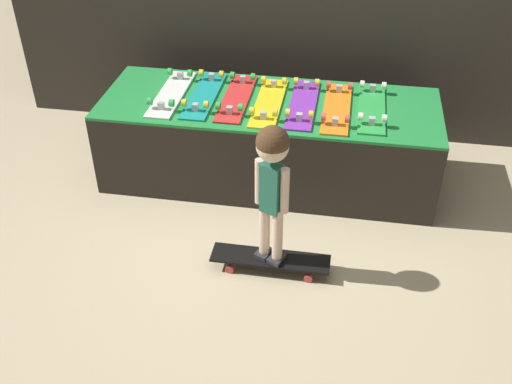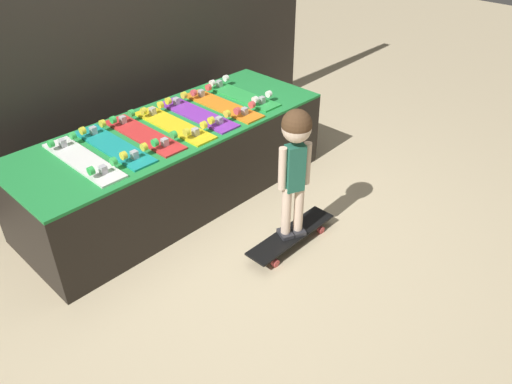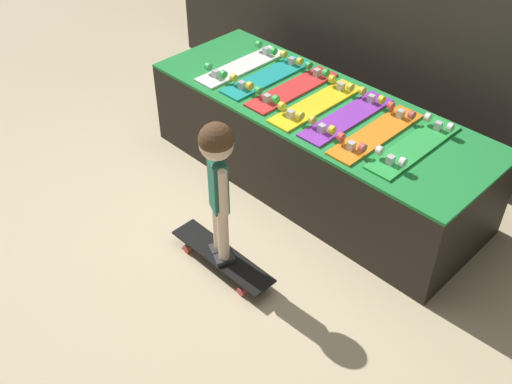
{
  "view_description": "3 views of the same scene",
  "coord_description": "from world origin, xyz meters",
  "px_view_note": "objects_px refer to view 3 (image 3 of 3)",
  "views": [
    {
      "loc": [
        0.53,
        -3.21,
        2.55
      ],
      "look_at": [
        0.03,
        -0.23,
        0.38
      ],
      "focal_mm": 42.0,
      "sensor_mm": 36.0,
      "label": 1
    },
    {
      "loc": [
        -1.91,
        -2.16,
        2.21
      ],
      "look_at": [
        0.05,
        -0.27,
        0.38
      ],
      "focal_mm": 35.0,
      "sensor_mm": 36.0,
      "label": 2
    },
    {
      "loc": [
        2.07,
        -2.11,
        2.61
      ],
      "look_at": [
        0.16,
        -0.21,
        0.4
      ],
      "focal_mm": 42.0,
      "sensor_mm": 36.0,
      "label": 3
    }
  ],
  "objects_px": {
    "skateboard_white_on_rack": "(242,65)",
    "skateboard_teal_on_rack": "(267,76)",
    "skateboard_yellow_on_rack": "(316,103)",
    "child": "(218,169)",
    "skateboard_green_on_rack": "(415,145)",
    "skateboard_orange_on_rack": "(376,132)",
    "skateboard_red_on_rack": "(293,88)",
    "skateboard_purple_on_rack": "(347,116)",
    "skateboard_on_floor": "(222,257)"
  },
  "relations": [
    {
      "from": "skateboard_white_on_rack",
      "to": "skateboard_purple_on_rack",
      "type": "relative_size",
      "value": 1.0
    },
    {
      "from": "skateboard_teal_on_rack",
      "to": "skateboard_on_floor",
      "type": "height_order",
      "value": "skateboard_teal_on_rack"
    },
    {
      "from": "skateboard_red_on_rack",
      "to": "skateboard_purple_on_rack",
      "type": "xyz_separation_m",
      "value": [
        0.47,
        -0.02,
        0.0
      ]
    },
    {
      "from": "skateboard_green_on_rack",
      "to": "skateboard_yellow_on_rack",
      "type": "bearing_deg",
      "value": -176.66
    },
    {
      "from": "skateboard_red_on_rack",
      "to": "skateboard_on_floor",
      "type": "height_order",
      "value": "skateboard_red_on_rack"
    },
    {
      "from": "skateboard_teal_on_rack",
      "to": "skateboard_purple_on_rack",
      "type": "bearing_deg",
      "value": -1.71
    },
    {
      "from": "skateboard_red_on_rack",
      "to": "skateboard_green_on_rack",
      "type": "height_order",
      "value": "same"
    },
    {
      "from": "skateboard_purple_on_rack",
      "to": "skateboard_orange_on_rack",
      "type": "bearing_deg",
      "value": -4.72
    },
    {
      "from": "skateboard_teal_on_rack",
      "to": "skateboard_orange_on_rack",
      "type": "xyz_separation_m",
      "value": [
        0.94,
        -0.04,
        0.0
      ]
    },
    {
      "from": "skateboard_white_on_rack",
      "to": "skateboard_teal_on_rack",
      "type": "bearing_deg",
      "value": 4.01
    },
    {
      "from": "skateboard_teal_on_rack",
      "to": "skateboard_on_floor",
      "type": "bearing_deg",
      "value": -58.18
    },
    {
      "from": "child",
      "to": "skateboard_orange_on_rack",
      "type": "bearing_deg",
      "value": 96.55
    },
    {
      "from": "skateboard_teal_on_rack",
      "to": "skateboard_red_on_rack",
      "type": "xyz_separation_m",
      "value": [
        0.24,
        -0.0,
        0.0
      ]
    },
    {
      "from": "skateboard_red_on_rack",
      "to": "skateboard_teal_on_rack",
      "type": "bearing_deg",
      "value": 179.21
    },
    {
      "from": "skateboard_orange_on_rack",
      "to": "skateboard_on_floor",
      "type": "height_order",
      "value": "skateboard_orange_on_rack"
    },
    {
      "from": "skateboard_white_on_rack",
      "to": "child",
      "type": "height_order",
      "value": "child"
    },
    {
      "from": "skateboard_red_on_rack",
      "to": "child",
      "type": "height_order",
      "value": "child"
    },
    {
      "from": "skateboard_red_on_rack",
      "to": "skateboard_purple_on_rack",
      "type": "distance_m",
      "value": 0.47
    },
    {
      "from": "skateboard_purple_on_rack",
      "to": "child",
      "type": "height_order",
      "value": "child"
    },
    {
      "from": "skateboard_on_floor",
      "to": "skateboard_yellow_on_rack",
      "type": "bearing_deg",
      "value": 99.49
    },
    {
      "from": "skateboard_yellow_on_rack",
      "to": "child",
      "type": "xyz_separation_m",
      "value": [
        0.17,
        -0.99,
        0.09
      ]
    },
    {
      "from": "skateboard_white_on_rack",
      "to": "skateboard_on_floor",
      "type": "height_order",
      "value": "skateboard_white_on_rack"
    },
    {
      "from": "skateboard_orange_on_rack",
      "to": "child",
      "type": "xyz_separation_m",
      "value": [
        -0.31,
        -0.99,
        0.09
      ]
    },
    {
      "from": "skateboard_orange_on_rack",
      "to": "skateboard_on_floor",
      "type": "relative_size",
      "value": 1.01
    },
    {
      "from": "skateboard_red_on_rack",
      "to": "skateboard_on_floor",
      "type": "bearing_deg",
      "value": -68.59
    },
    {
      "from": "skateboard_purple_on_rack",
      "to": "skateboard_orange_on_rack",
      "type": "height_order",
      "value": "same"
    },
    {
      "from": "skateboard_teal_on_rack",
      "to": "skateboard_on_floor",
      "type": "relative_size",
      "value": 1.01
    },
    {
      "from": "skateboard_white_on_rack",
      "to": "skateboard_green_on_rack",
      "type": "bearing_deg",
      "value": 0.89
    },
    {
      "from": "skateboard_orange_on_rack",
      "to": "skateboard_red_on_rack",
      "type": "bearing_deg",
      "value": 176.97
    },
    {
      "from": "skateboard_purple_on_rack",
      "to": "skateboard_green_on_rack",
      "type": "distance_m",
      "value": 0.47
    },
    {
      "from": "skateboard_purple_on_rack",
      "to": "skateboard_teal_on_rack",
      "type": "bearing_deg",
      "value": 178.29
    },
    {
      "from": "skateboard_orange_on_rack",
      "to": "skateboard_green_on_rack",
      "type": "height_order",
      "value": "same"
    },
    {
      "from": "skateboard_white_on_rack",
      "to": "skateboard_orange_on_rack",
      "type": "bearing_deg",
      "value": -1.17
    },
    {
      "from": "skateboard_green_on_rack",
      "to": "skateboard_teal_on_rack",
      "type": "bearing_deg",
      "value": -179.74
    },
    {
      "from": "skateboard_white_on_rack",
      "to": "child",
      "type": "xyz_separation_m",
      "value": [
        0.87,
        -1.01,
        0.09
      ]
    },
    {
      "from": "skateboard_on_floor",
      "to": "skateboard_orange_on_rack",
      "type": "bearing_deg",
      "value": 72.76
    },
    {
      "from": "skateboard_teal_on_rack",
      "to": "skateboard_white_on_rack",
      "type": "bearing_deg",
      "value": -175.99
    },
    {
      "from": "skateboard_white_on_rack",
      "to": "skateboard_orange_on_rack",
      "type": "distance_m",
      "value": 1.18
    },
    {
      "from": "skateboard_yellow_on_rack",
      "to": "skateboard_purple_on_rack",
      "type": "relative_size",
      "value": 1.0
    },
    {
      "from": "skateboard_teal_on_rack",
      "to": "child",
      "type": "bearing_deg",
      "value": -58.18
    },
    {
      "from": "skateboard_on_floor",
      "to": "skateboard_green_on_rack",
      "type": "bearing_deg",
      "value": 62.3
    },
    {
      "from": "skateboard_red_on_rack",
      "to": "skateboard_orange_on_rack",
      "type": "bearing_deg",
      "value": -3.03
    },
    {
      "from": "skateboard_white_on_rack",
      "to": "skateboard_red_on_rack",
      "type": "relative_size",
      "value": 1.0
    },
    {
      "from": "skateboard_teal_on_rack",
      "to": "skateboard_red_on_rack",
      "type": "distance_m",
      "value": 0.24
    },
    {
      "from": "skateboard_white_on_rack",
      "to": "child",
      "type": "relative_size",
      "value": 0.81
    },
    {
      "from": "skateboard_white_on_rack",
      "to": "skateboard_green_on_rack",
      "type": "relative_size",
      "value": 1.0
    },
    {
      "from": "skateboard_teal_on_rack",
      "to": "skateboard_yellow_on_rack",
      "type": "bearing_deg",
      "value": -4.36
    },
    {
      "from": "skateboard_green_on_rack",
      "to": "skateboard_red_on_rack",
      "type": "bearing_deg",
      "value": -179.48
    },
    {
      "from": "skateboard_red_on_rack",
      "to": "skateboard_purple_on_rack",
      "type": "relative_size",
      "value": 1.0
    },
    {
      "from": "skateboard_green_on_rack",
      "to": "skateboard_on_floor",
      "type": "distance_m",
      "value": 1.29
    }
  ]
}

